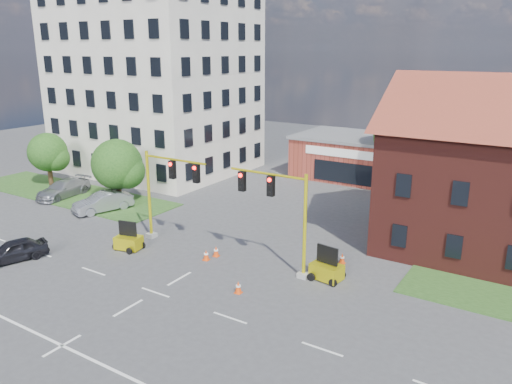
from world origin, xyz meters
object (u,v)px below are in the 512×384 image
trailer_east (327,270)px  sedan_dark (14,250)px  trailer_west (129,241)px  pickup_white (453,245)px  signal_mast_west (166,187)px  signal_mast_east (280,209)px

trailer_east → sedan_dark: size_ratio=0.50×
trailer_west → trailer_east: bearing=-0.7°
pickup_white → trailer_east: bearing=147.1°
signal_mast_west → trailer_west: 4.34m
trailer_west → pickup_white: (18.40, 10.09, 0.23)m
pickup_white → sedan_dark: size_ratio=1.48×
signal_mast_west → trailer_east: signal_mast_west is taller
signal_mast_east → trailer_west: size_ratio=3.29×
trailer_east → pickup_white: bearing=61.5°
signal_mast_east → pickup_white: size_ratio=1.05×
signal_mast_west → signal_mast_east: (8.71, 0.00, 0.00)m
signal_mast_east → pickup_white: 11.74m
sedan_dark → trailer_east: bearing=43.6°
signal_mast_west → trailer_west: bearing=-119.2°
signal_mast_west → trailer_east: (11.61, 0.45, -3.30)m
sedan_dark → trailer_west: bearing=66.6°
trailer_east → sedan_dark: bearing=-147.3°
trailer_east → pickup_white: (5.43, 7.22, 0.20)m
trailer_west → trailer_east: size_ratio=0.95×
signal_mast_west → pickup_white: size_ratio=1.05×
signal_mast_west → trailer_west: signal_mast_west is taller
trailer_west → signal_mast_west: bearing=47.6°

